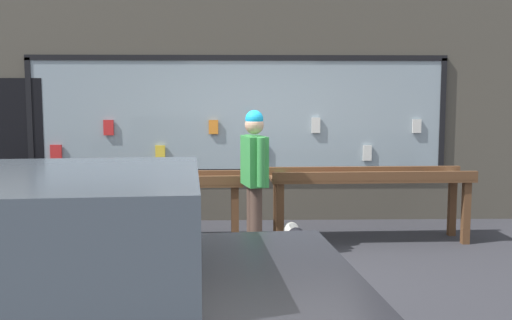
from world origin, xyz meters
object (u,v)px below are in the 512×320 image
object	(u,v)px
person_browsing	(254,170)
small_dog	(295,237)
display_table_right	(370,183)
display_table_left	(142,187)

from	to	relation	value
person_browsing	small_dog	bearing A→B (deg)	-134.33
person_browsing	display_table_right	bearing A→B (deg)	-82.79
display_table_right	person_browsing	xyz separation A→B (m)	(-1.47, -0.57, 0.24)
display_table_right	person_browsing	distance (m)	1.60
person_browsing	small_dog	world-z (taller)	person_browsing
display_table_right	small_dog	distance (m)	1.40
display_table_left	display_table_right	world-z (taller)	display_table_right
display_table_right	small_dog	world-z (taller)	display_table_right
small_dog	display_table_left	bearing A→B (deg)	56.67
person_browsing	display_table_left	bearing A→B (deg)	54.05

